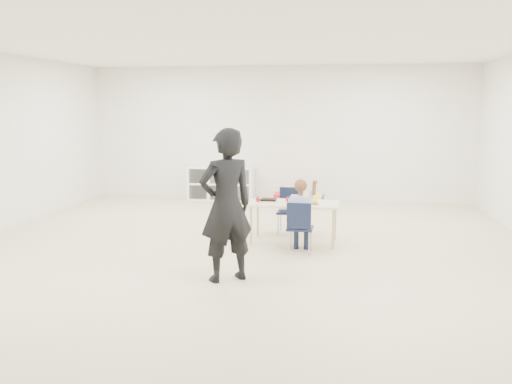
% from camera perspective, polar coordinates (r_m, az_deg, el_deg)
% --- Properties ---
extents(room, '(9.00, 9.02, 2.80)m').
position_cam_1_polar(room, '(6.96, -1.85, 4.40)').
color(room, beige).
rests_on(room, ground).
extents(table, '(1.31, 0.69, 0.59)m').
position_cam_1_polar(table, '(7.87, 4.00, -3.19)').
color(table, '#FEECCB').
rests_on(table, ground).
extents(chair_near, '(0.35, 0.33, 0.71)m').
position_cam_1_polar(chair_near, '(7.32, 4.65, -3.69)').
color(chair_near, black).
rests_on(chair_near, ground).
extents(chair_far, '(0.35, 0.33, 0.71)m').
position_cam_1_polar(chair_far, '(8.40, 3.44, -2.02)').
color(chair_far, black).
rests_on(chair_far, ground).
extents(child, '(0.49, 0.49, 1.11)m').
position_cam_1_polar(child, '(7.28, 4.67, -2.13)').
color(child, '#9BACD1').
rests_on(child, chair_near).
extents(lunch_tray_near, '(0.23, 0.17, 0.03)m').
position_cam_1_polar(lunch_tray_near, '(7.88, 5.00, -0.93)').
color(lunch_tray_near, black).
rests_on(lunch_tray_near, table).
extents(lunch_tray_far, '(0.23, 0.17, 0.03)m').
position_cam_1_polar(lunch_tray_far, '(7.95, 1.34, -0.80)').
color(lunch_tray_far, black).
rests_on(lunch_tray_far, table).
extents(milk_carton, '(0.07, 0.07, 0.10)m').
position_cam_1_polar(milk_carton, '(7.72, 3.88, -0.86)').
color(milk_carton, white).
rests_on(milk_carton, table).
extents(bread_roll, '(0.09, 0.09, 0.07)m').
position_cam_1_polar(bread_roll, '(7.69, 6.21, -1.05)').
color(bread_roll, tan).
rests_on(bread_roll, table).
extents(apple_near, '(0.07, 0.07, 0.07)m').
position_cam_1_polar(apple_near, '(7.87, 3.40, -0.77)').
color(apple_near, maroon).
rests_on(apple_near, table).
extents(apple_far, '(0.07, 0.07, 0.07)m').
position_cam_1_polar(apple_far, '(7.85, 0.20, -0.77)').
color(apple_far, maroon).
rests_on(apple_far, table).
extents(cubby_shelf, '(1.40, 0.40, 0.70)m').
position_cam_1_polar(cubby_shelf, '(11.48, -3.72, 0.91)').
color(cubby_shelf, white).
rests_on(cubby_shelf, ground).
extents(adult, '(0.75, 0.70, 1.73)m').
position_cam_1_polar(adult, '(6.04, -3.16, -1.43)').
color(adult, black).
rests_on(adult, ground).
extents(bin_red, '(0.36, 0.46, 0.22)m').
position_cam_1_polar(bin_red, '(11.01, 2.84, -0.69)').
color(bin_red, red).
rests_on(bin_red, ground).
extents(bin_yellow, '(0.40, 0.50, 0.23)m').
position_cam_1_polar(bin_yellow, '(10.75, 5.98, -0.93)').
color(bin_yellow, yellow).
rests_on(bin_yellow, ground).
extents(bin_blue, '(0.35, 0.44, 0.21)m').
position_cam_1_polar(bin_blue, '(10.87, 6.27, -0.89)').
color(bin_blue, blue).
rests_on(bin_blue, ground).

